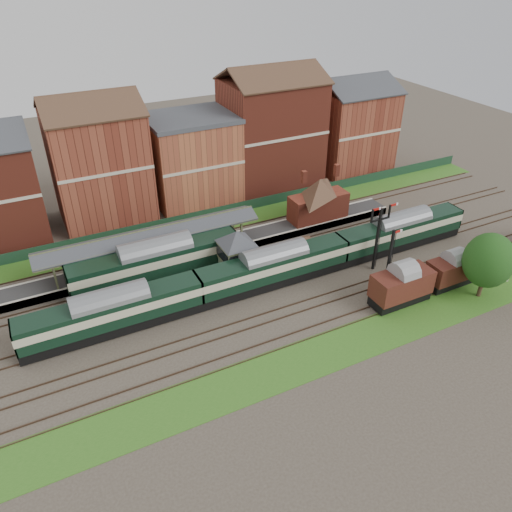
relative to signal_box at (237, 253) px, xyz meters
name	(u,v)px	position (x,y,z in m)	size (l,w,h in m)	color
ground	(274,284)	(3.00, -3.25, -3.19)	(160.00, 160.00, 0.00)	#473D33
grass_back	(218,224)	(3.00, 12.75, -3.16)	(90.00, 4.50, 0.06)	#2D6619
grass_front	(334,349)	(3.00, -15.25, -3.16)	(90.00, 5.00, 0.06)	#2D6619
fence	(213,213)	(3.00, 14.75, -2.44)	(90.00, 0.12, 1.50)	#193823
platform	(201,251)	(-2.00, 6.50, -2.69)	(55.00, 3.40, 1.00)	#2D2D2D
signal_box	(237,253)	(0.00, 0.00, 0.00)	(5.40, 5.40, 6.00)	#5E7654
brick_hut	(298,251)	(8.00, 0.00, -2.00)	(3.20, 2.64, 2.94)	maroon
station_building	(319,198)	(15.00, 6.50, 0.76)	(8.10, 8.10, 5.90)	maroon
canopy	(150,233)	(-8.00, 6.50, 1.39)	(26.00, 3.89, 4.08)	#525837
semaphore_bracket	(378,235)	(15.04, -5.75, 1.44)	(3.60, 0.25, 8.18)	black
semaphore_siding	(389,262)	(13.02, -10.25, 0.96)	(1.23, 0.25, 8.00)	black
town_backdrop	(191,154)	(2.82, 21.75, 3.81)	(69.00, 10.00, 16.00)	maroon
dmu_train	(274,266)	(2.97, -3.25, -0.78)	(53.70, 2.82, 4.13)	black
platform_railcar	(157,262)	(-8.41, 3.25, -0.58)	(19.46, 3.06, 4.48)	black
goods_van_a	(402,285)	(13.39, -12.25, -0.93)	(6.58, 2.85, 3.99)	black
goods_van_b	(452,270)	(20.62, -12.25, -1.17)	(5.85, 2.53, 3.55)	black
tree_far	(489,261)	(21.98, -15.28, 1.43)	(5.24, 5.24, 7.65)	#382619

